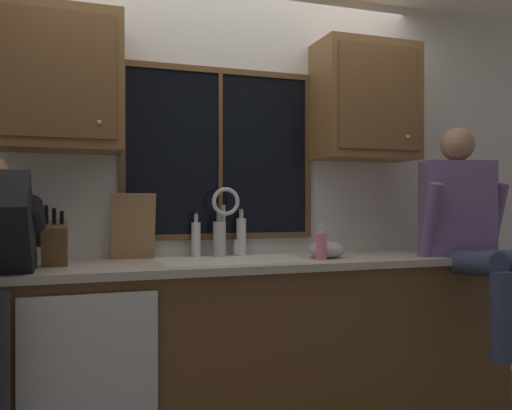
% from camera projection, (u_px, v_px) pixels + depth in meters
% --- Properties ---
extents(back_wall, '(5.62, 0.12, 2.55)m').
position_uv_depth(back_wall, '(221.00, 196.00, 3.23)').
color(back_wall, silver).
rests_on(back_wall, floor).
extents(window_glass, '(1.10, 0.02, 0.95)m').
position_uv_depth(window_glass, '(220.00, 154.00, 3.16)').
color(window_glass, black).
extents(window_frame_top, '(1.17, 0.02, 0.04)m').
position_uv_depth(window_frame_top, '(220.00, 71.00, 3.15)').
color(window_frame_top, brown).
extents(window_frame_bottom, '(1.17, 0.02, 0.04)m').
position_uv_depth(window_frame_bottom, '(220.00, 236.00, 3.15)').
color(window_frame_bottom, brown).
extents(window_frame_left, '(0.03, 0.02, 0.95)m').
position_uv_depth(window_frame_left, '(122.00, 151.00, 2.97)').
color(window_frame_left, brown).
extents(window_frame_right, '(0.03, 0.02, 0.95)m').
position_uv_depth(window_frame_right, '(308.00, 156.00, 3.33)').
color(window_frame_right, brown).
extents(window_mullion_center, '(0.02, 0.02, 0.95)m').
position_uv_depth(window_mullion_center, '(220.00, 154.00, 3.15)').
color(window_mullion_center, brown).
extents(lower_cabinet_run, '(3.22, 0.58, 0.88)m').
position_uv_depth(lower_cabinet_run, '(237.00, 347.00, 2.91)').
color(lower_cabinet_run, brown).
rests_on(lower_cabinet_run, floor).
extents(countertop, '(3.28, 0.62, 0.04)m').
position_uv_depth(countertop, '(238.00, 264.00, 2.88)').
color(countertop, beige).
rests_on(countertop, lower_cabinet_run).
extents(dishwasher_front, '(0.60, 0.02, 0.74)m').
position_uv_depth(dishwasher_front, '(89.00, 377.00, 2.35)').
color(dishwasher_front, white).
extents(upper_cabinet_left, '(0.63, 0.36, 0.72)m').
position_uv_depth(upper_cabinet_left, '(59.00, 81.00, 2.72)').
color(upper_cabinet_left, brown).
extents(upper_cabinet_right, '(0.63, 0.36, 0.72)m').
position_uv_depth(upper_cabinet_right, '(366.00, 102.00, 3.29)').
color(upper_cabinet_right, brown).
extents(sink, '(0.80, 0.46, 0.21)m').
position_uv_depth(sink, '(234.00, 278.00, 2.89)').
color(sink, white).
rests_on(sink, lower_cabinet_run).
extents(faucet, '(0.18, 0.09, 0.40)m').
position_uv_depth(faucet, '(226.00, 213.00, 3.06)').
color(faucet, silver).
rests_on(faucet, countertop).
extents(person_sitting_on_counter, '(0.54, 0.64, 1.26)m').
position_uv_depth(person_sitting_on_counter, '(469.00, 225.00, 3.06)').
color(person_sitting_on_counter, '#384260').
rests_on(person_sitting_on_counter, countertop).
extents(knife_block, '(0.12, 0.18, 0.32)m').
position_uv_depth(knife_block, '(55.00, 244.00, 2.60)').
color(knife_block, brown).
rests_on(knife_block, countertop).
extents(cutting_board, '(0.24, 0.10, 0.37)m').
position_uv_depth(cutting_board, '(133.00, 227.00, 2.92)').
color(cutting_board, '#997047').
rests_on(cutting_board, countertop).
extents(mixing_bowl, '(0.21, 0.21, 0.10)m').
position_uv_depth(mixing_bowl, '(326.00, 249.00, 3.02)').
color(mixing_bowl, '#B7B7BC').
rests_on(mixing_bowl, countertop).
extents(soap_dispenser, '(0.06, 0.07, 0.20)m').
position_uv_depth(soap_dispenser, '(321.00, 246.00, 2.91)').
color(soap_dispenser, pink).
rests_on(soap_dispenser, countertop).
extents(bottle_green_glass, '(0.05, 0.05, 0.26)m').
position_uv_depth(bottle_green_glass, '(196.00, 238.00, 3.05)').
color(bottle_green_glass, silver).
rests_on(bottle_green_glass, countertop).
extents(bottle_tall_clear, '(0.06, 0.06, 0.29)m').
position_uv_depth(bottle_tall_clear, '(241.00, 235.00, 3.14)').
color(bottle_tall_clear, silver).
rests_on(bottle_tall_clear, countertop).
extents(bottle_amber_small, '(0.07, 0.07, 0.27)m').
position_uv_depth(bottle_amber_small, '(219.00, 238.00, 3.06)').
color(bottle_amber_small, '#B7B7BC').
rests_on(bottle_amber_small, countertop).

